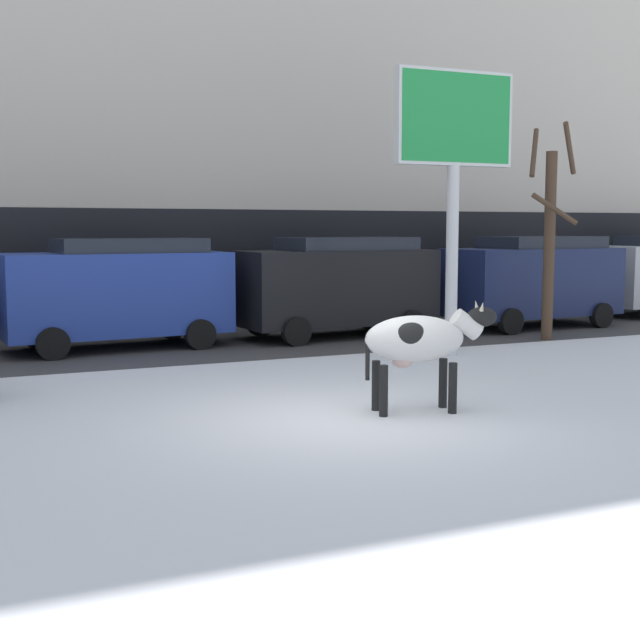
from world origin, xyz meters
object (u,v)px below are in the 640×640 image
car_blue_van (117,290)px  car_black_van (337,284)px  billboard (454,136)px  pedestrian_by_cars (322,289)px  bare_tree_far_back (550,235)px  pedestrian_near_billboard (421,286)px  cow_holstein (419,340)px  car_navy_van (533,279)px

car_blue_van → car_black_van: 5.01m
billboard → pedestrian_by_cars: billboard is taller
billboard → bare_tree_far_back: 3.98m
pedestrian_near_billboard → pedestrian_by_cars: (-3.11, 0.00, 0.00)m
pedestrian_by_cars → bare_tree_far_back: (3.16, -5.50, 1.50)m
pedestrian_near_billboard → billboard: bearing=-116.1°
cow_holstein → car_black_van: (2.33, 7.71, 0.24)m
bare_tree_far_back → billboard: bearing=-161.1°
pedestrian_near_billboard → bare_tree_far_back: (0.05, -5.50, 1.50)m
cow_holstein → bare_tree_far_back: bearing=39.3°
billboard → pedestrian_near_billboard: bearing=63.9°
pedestrian_by_cars → bare_tree_far_back: 6.52m
cow_holstein → car_blue_van: bearing=108.9°
pedestrian_by_cars → pedestrian_near_billboard: bearing=0.0°
car_blue_van → pedestrian_near_billboard: bearing=18.2°
billboard → car_blue_van: (-5.90, 3.63, -3.07)m
billboard → car_black_van: bearing=104.1°
car_black_van → pedestrian_by_cars: car_black_van is taller
cow_holstein → pedestrian_by_cars: bearing=72.8°
pedestrian_by_cars → cow_holstein: bearing=-107.2°
car_blue_van → car_black_van: size_ratio=1.00×
car_navy_van → pedestrian_near_billboard: bearing=110.4°
billboard → bare_tree_far_back: (3.29, 1.13, -1.93)m
cow_holstein → bare_tree_far_back: size_ratio=0.40×
cow_holstein → pedestrian_near_billboard: 12.61m
billboard → pedestrian_near_billboard: 8.14m
car_blue_van → pedestrian_near_billboard: car_blue_van is taller
car_navy_van → car_black_van: bearing=177.1°
billboard → bare_tree_far_back: size_ratio=1.15×
bare_tree_far_back → pedestrian_by_cars: bearing=119.9°
bare_tree_far_back → car_navy_van: bearing=60.1°
car_blue_van → billboard: bearing=-31.6°
cow_holstein → billboard: billboard is taller
bare_tree_far_back → cow_holstein: bearing=-140.7°
pedestrian_by_cars → car_black_van: bearing=-108.1°
car_navy_van → pedestrian_by_cars: 5.55m
bare_tree_far_back → car_blue_van: bearing=164.8°
billboard → car_black_van: 4.75m
car_blue_van → car_navy_van: size_ratio=1.00×
cow_holstein → car_blue_van: 8.28m
car_black_van → pedestrian_near_billboard: (4.13, 3.11, -0.36)m
car_black_van → pedestrian_near_billboard: car_black_van is taller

